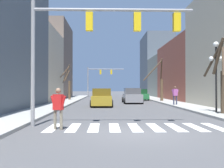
{
  "coord_description": "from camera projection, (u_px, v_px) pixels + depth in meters",
  "views": [
    {
      "loc": [
        -1.29,
        -10.14,
        1.75
      ],
      "look_at": [
        -0.44,
        24.35,
        2.25
      ],
      "focal_mm": 42.0,
      "sensor_mm": 36.0,
      "label": 1
    }
  ],
  "objects": [
    {
      "name": "ground_plane",
      "position": [
        139.0,
        133.0,
        10.14
      ],
      "size": [
        240.0,
        240.0,
        0.0
      ],
      "primitive_type": "plane",
      "color": "#4C4C4F"
    },
    {
      "name": "building_row_left",
      "position": [
        16.0,
        50.0,
        26.65
      ],
      "size": [
        6.0,
        44.62,
        12.32
      ],
      "color": "#BCB299",
      "rests_on": "ground_plane"
    },
    {
      "name": "building_row_right",
      "position": [
        186.0,
        65.0,
        37.83
      ],
      "size": [
        6.0,
        61.93,
        13.68
      ],
      "color": "tan",
      "rests_on": "ground_plane"
    },
    {
      "name": "crosswalk_stripes",
      "position": [
        135.0,
        127.0,
        11.56
      ],
      "size": [
        7.65,
        2.6,
        0.01
      ],
      "color": "white",
      "rests_on": "ground_plane"
    },
    {
      "name": "traffic_signal_near",
      "position": [
        95.0,
        33.0,
        11.95
      ],
      "size": [
        7.4,
        0.28,
        5.72
      ],
      "color": "gray",
      "rests_on": "ground_plane"
    },
    {
      "name": "traffic_signal_far",
      "position": [
        99.0,
        75.0,
        48.92
      ],
      "size": [
        6.81,
        0.28,
        5.64
      ],
      "color": "gray",
      "rests_on": "ground_plane"
    },
    {
      "name": "street_lamp_right_corner",
      "position": [
        216.0,
        62.0,
        17.2
      ],
      "size": [
        0.95,
        0.36,
        4.65
      ],
      "color": "black",
      "rests_on": "sidewalk_right"
    },
    {
      "name": "car_parked_left_near",
      "position": [
        141.0,
        95.0,
        37.25
      ],
      "size": [
        2.02,
        4.13,
        1.57
      ],
      "rotation": [
        0.0,
        0.0,
        1.57
      ],
      "color": "#236B38",
      "rests_on": "ground_plane"
    },
    {
      "name": "car_driving_away_lane",
      "position": [
        102.0,
        98.0,
        24.69
      ],
      "size": [
        2.07,
        4.44,
        1.69
      ],
      "rotation": [
        0.0,
        0.0,
        -1.57
      ],
      "color": "#A38423",
      "rests_on": "ground_plane"
    },
    {
      "name": "car_parked_right_mid",
      "position": [
        132.0,
        96.0,
        29.9
      ],
      "size": [
        2.13,
        4.83,
        1.72
      ],
      "rotation": [
        0.0,
        0.0,
        1.57
      ],
      "color": "gray",
      "rests_on": "ground_plane"
    },
    {
      "name": "pedestrian_crossing_street",
      "position": [
        58.0,
        105.0,
        10.95
      ],
      "size": [
        0.73,
        0.37,
        1.74
      ],
      "rotation": [
        0.0,
        0.0,
        2.75
      ],
      "color": "#7A705B",
      "rests_on": "ground_plane"
    },
    {
      "name": "pedestrian_on_right_sidewalk",
      "position": [
        175.0,
        94.0,
        25.0
      ],
      "size": [
        0.75,
        0.34,
        1.76
      ],
      "rotation": [
        0.0,
        0.0,
        0.29
      ],
      "color": "#282D47",
      "rests_on": "sidewalk_right"
    },
    {
      "name": "street_tree_left_mid",
      "position": [
        68.0,
        85.0,
        35.67
      ],
      "size": [
        1.95,
        1.3,
        4.82
      ],
      "color": "brown",
      "rests_on": "sidewalk_left"
    },
    {
      "name": "street_tree_right_far",
      "position": [
        221.0,
        79.0,
        16.52
      ],
      "size": [
        0.84,
        2.84,
        4.79
      ],
      "color": "#473828",
      "rests_on": "sidewalk_right"
    },
    {
      "name": "street_tree_left_far",
      "position": [
        160.0,
        82.0,
        32.63
      ],
      "size": [
        2.63,
        1.98,
        5.26
      ],
      "color": "brown",
      "rests_on": "sidewalk_right"
    }
  ]
}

